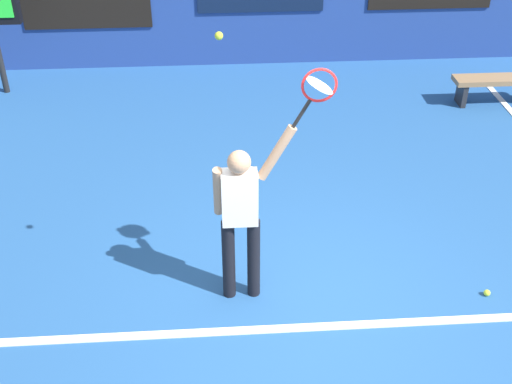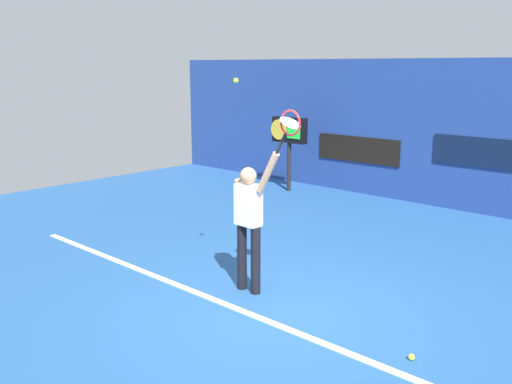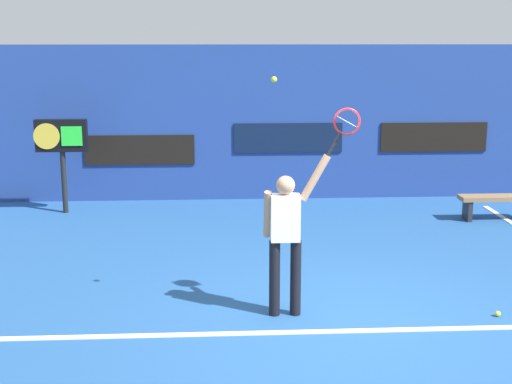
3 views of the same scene
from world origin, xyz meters
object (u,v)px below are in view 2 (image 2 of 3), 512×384
object	(u,v)px
tennis_racket	(289,125)
spare_ball	(411,357)
scoreboard_clock	(289,134)
tennis_player	(249,219)
tennis_ball	(236,81)

from	to	relation	value
tennis_racket	spare_ball	bearing A→B (deg)	-6.27
scoreboard_clock	spare_ball	size ratio (longest dim) A/B	26.07
tennis_player	spare_ball	bearing A→B (deg)	-4.71
spare_ball	tennis_racket	bearing A→B (deg)	173.73
tennis_racket	tennis_ball	bearing A→B (deg)	-175.29
tennis_racket	tennis_ball	world-z (taller)	tennis_ball
tennis_player	spare_ball	world-z (taller)	tennis_player
tennis_ball	spare_ball	xyz separation A→B (m)	(2.67, -0.14, -2.75)
tennis_ball	scoreboard_clock	bearing A→B (deg)	123.67
tennis_player	tennis_racket	distance (m)	1.43
tennis_player	tennis_ball	world-z (taller)	tennis_ball
tennis_player	tennis_racket	world-z (taller)	tennis_racket
scoreboard_clock	spare_ball	world-z (taller)	scoreboard_clock
tennis_player	spare_ball	size ratio (longest dim) A/B	28.53
scoreboard_clock	tennis_racket	bearing A→B (deg)	-50.25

